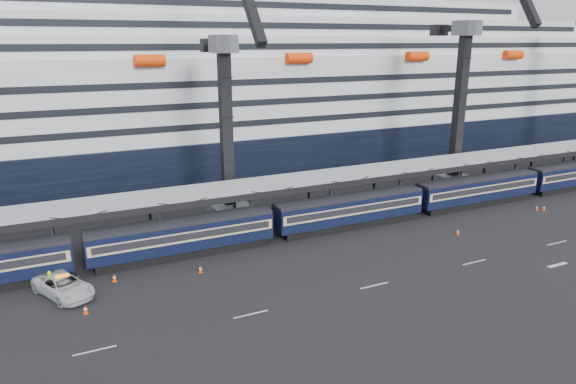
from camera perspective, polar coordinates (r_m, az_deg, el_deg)
name	(u,v)px	position (r m, az deg, el deg)	size (l,w,h in m)	color
ground	(461,245)	(59.14, 18.65, -5.62)	(260.00, 260.00, 0.00)	black
lane_markings	(555,250)	(61.80, 27.53, -5.71)	(111.00, 4.27, 0.02)	beige
train	(374,206)	(62.81, 9.51, -1.52)	(133.05, 3.00, 4.05)	black
canopy	(387,170)	(67.72, 10.98, 2.41)	(130.00, 6.25, 5.53)	#9C9FA4
cruise_ship	(279,93)	(93.45, -1.04, 10.96)	(214.09, 28.84, 34.00)	black
crane_dark_near	(227,124)	(61.32, -6.78, 7.52)	(4.50, 17.75, 35.08)	#4D5055
crane_dark_mid	(462,99)	(78.59, 18.79, 9.79)	(4.50, 18.24, 39.64)	#4D5055
pickup_truck	(64,286)	(49.34, -23.68, -9.54)	(2.98, 6.47, 1.80)	silver
worker	(50,282)	(50.37, -24.91, -9.02)	(0.74, 0.48, 2.03)	#D5F90D
traffic_cone_a	(85,309)	(45.88, -21.59, -12.02)	(0.39, 0.39, 0.78)	#FF3B08
traffic_cone_b	(114,278)	(50.54, -18.74, -9.00)	(0.39, 0.39, 0.79)	#FF3B08
traffic_cone_c	(200,269)	(50.36, -9.71, -8.42)	(0.38, 0.38, 0.76)	#FF3B08
traffic_cone_d	(458,232)	(62.00, 18.36, -4.22)	(0.35, 0.35, 0.69)	#FF3B08
traffic_cone_e	(537,208)	(74.60, 25.93, -1.60)	(0.34, 0.34, 0.68)	#FF3B08
traffic_cone_f	(544,208)	(74.89, 26.56, -1.59)	(0.37, 0.37, 0.74)	#FF3B08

